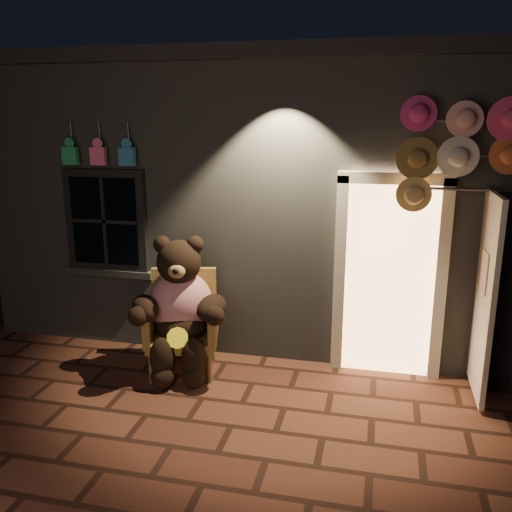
% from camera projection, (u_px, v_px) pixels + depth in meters
% --- Properties ---
extents(ground, '(60.00, 60.00, 0.00)m').
position_uv_depth(ground, '(231.00, 426.00, 4.93)').
color(ground, '#583021').
rests_on(ground, ground).
extents(shop_building, '(7.30, 5.95, 3.51)m').
position_uv_depth(shop_building, '(300.00, 183.00, 8.25)').
color(shop_building, slate).
rests_on(shop_building, ground).
extents(wicker_armchair, '(0.88, 0.83, 1.09)m').
position_uv_depth(wicker_armchair, '(183.00, 321.00, 5.96)').
color(wicker_armchair, olive).
rests_on(wicker_armchair, ground).
extents(teddy_bear, '(1.07, 0.95, 1.52)m').
position_uv_depth(teddy_bear, '(180.00, 308.00, 5.77)').
color(teddy_bear, '#A8112A').
rests_on(teddy_bear, ground).
extents(hat_rack, '(1.66, 0.22, 2.93)m').
position_uv_depth(hat_rack, '(481.00, 147.00, 5.06)').
color(hat_rack, '#59595E').
rests_on(hat_rack, ground).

